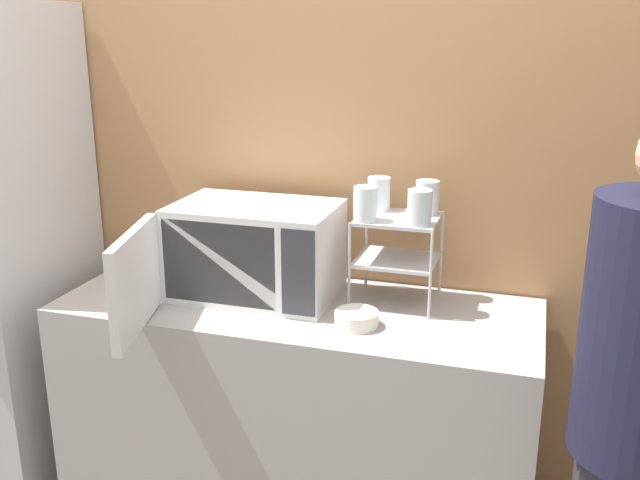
# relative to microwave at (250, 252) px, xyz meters

# --- Properties ---
(wall_back) EXTENTS (8.00, 0.06, 2.60)m
(wall_back) POSITION_rel_microwave_xyz_m (0.18, 0.32, 0.25)
(wall_back) COLOR #9E7047
(wall_back) RESTS_ON ground_plane
(counter) EXTENTS (1.67, 0.62, 0.89)m
(counter) POSITION_rel_microwave_xyz_m (0.18, -0.03, -0.61)
(counter) COLOR #9E9993
(counter) RESTS_ON ground_plane
(microwave) EXTENTS (0.60, 0.81, 0.33)m
(microwave) POSITION_rel_microwave_xyz_m (0.00, 0.00, 0.00)
(microwave) COLOR silver
(microwave) RESTS_ON counter
(dish_rack) EXTENTS (0.29, 0.26, 0.31)m
(dish_rack) POSITION_rel_microwave_xyz_m (0.51, 0.10, 0.06)
(dish_rack) COLOR #B2B2B7
(dish_rack) RESTS_ON counter
(glass_front_left) EXTENTS (0.08, 0.08, 0.12)m
(glass_front_left) POSITION_rel_microwave_xyz_m (0.41, 0.02, 0.20)
(glass_front_left) COLOR silver
(glass_front_left) RESTS_ON dish_rack
(glass_back_right) EXTENTS (0.08, 0.08, 0.12)m
(glass_back_right) POSITION_rel_microwave_xyz_m (0.59, 0.18, 0.20)
(glass_back_right) COLOR silver
(glass_back_right) RESTS_ON dish_rack
(glass_front_right) EXTENTS (0.08, 0.08, 0.12)m
(glass_front_right) POSITION_rel_microwave_xyz_m (0.59, 0.03, 0.20)
(glass_front_right) COLOR silver
(glass_front_right) RESTS_ON dish_rack
(glass_back_left) EXTENTS (0.08, 0.08, 0.12)m
(glass_back_left) POSITION_rel_microwave_xyz_m (0.42, 0.18, 0.20)
(glass_back_left) COLOR silver
(glass_back_left) RESTS_ON dish_rack
(bowl) EXTENTS (0.14, 0.14, 0.05)m
(bowl) POSITION_rel_microwave_xyz_m (0.43, -0.15, -0.14)
(bowl) COLOR silver
(bowl) RESTS_ON counter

